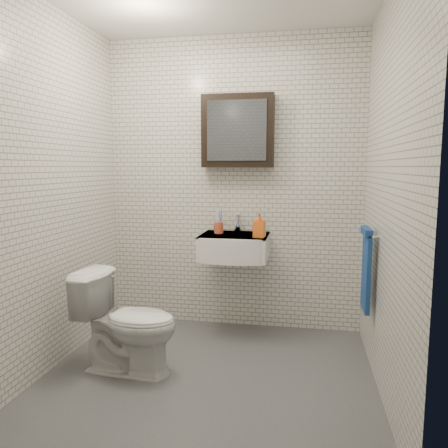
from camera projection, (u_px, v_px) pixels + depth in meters
name	position (u px, v px, depth m)	size (l,w,h in m)	color
ground	(209.00, 375.00, 2.96)	(2.20, 2.00, 0.01)	#4C4E53
room_shell	(208.00, 157.00, 2.77)	(2.22, 2.02, 2.51)	silver
washbasin	(234.00, 247.00, 3.57)	(0.55, 0.50, 0.20)	white
faucet	(237.00, 224.00, 3.74)	(0.06, 0.20, 0.15)	silver
mirror_cabinet	(238.00, 131.00, 3.63)	(0.60, 0.15, 0.60)	black
towel_rail	(366.00, 266.00, 3.02)	(0.09, 0.30, 0.58)	silver
toothbrush_cup	(219.00, 227.00, 3.66)	(0.09, 0.09, 0.21)	#BB4B2E
soap_bottle	(259.00, 225.00, 3.44)	(0.09, 0.09, 0.20)	orange
toilet	(128.00, 322.00, 2.98)	(0.39, 0.69, 0.70)	white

